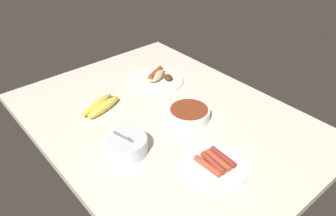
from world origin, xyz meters
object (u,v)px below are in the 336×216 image
object	(u,v)px
banana_bunch	(101,106)
bowl_coleslaw	(127,144)
bowl_chili	(189,113)
plate_sausages	(215,164)
plate_hotdog_assembled	(156,78)

from	to	relation	value
banana_bunch	bowl_coleslaw	world-z (taller)	bowl_coleslaw
bowl_chili	bowl_coleslaw	world-z (taller)	bowl_coleslaw
bowl_chili	bowl_coleslaw	distance (cm)	29.74
banana_bunch	bowl_chili	bearing A→B (deg)	40.05
plate_sausages	bowl_coleslaw	distance (cm)	30.57
plate_hotdog_assembled	banana_bunch	bearing A→B (deg)	-83.62
plate_hotdog_assembled	bowl_coleslaw	xyz separation A→B (cm)	(31.64, -38.30, 1.66)
bowl_coleslaw	plate_sausages	bearing A→B (deg)	36.24
banana_bunch	plate_hotdog_assembled	size ratio (longest dim) A/B	0.75
bowl_chili	plate_hotdog_assembled	size ratio (longest dim) A/B	0.64
plate_sausages	banana_bunch	xyz separation A→B (cm)	(-52.67, -11.53, 0.83)
banana_bunch	plate_hotdog_assembled	world-z (taller)	plate_hotdog_assembled
plate_hotdog_assembled	bowl_coleslaw	world-z (taller)	bowl_coleslaw
bowl_chili	bowl_coleslaw	xyz separation A→B (cm)	(0.43, -29.73, 0.77)
plate_hotdog_assembled	bowl_coleslaw	size ratio (longest dim) A/B	1.70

